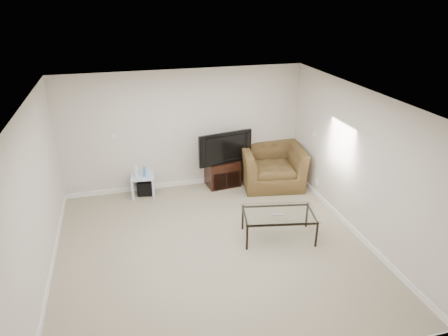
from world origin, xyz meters
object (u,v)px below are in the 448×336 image
object	(u,v)px
side_table	(143,185)
subwoofer	(145,187)
television	(223,146)
coffee_table	(278,225)
recliner	(272,160)
tv_stand	(223,173)

from	to	relation	value
side_table	subwoofer	xyz separation A→B (m)	(0.03, 0.02, -0.06)
television	subwoofer	size ratio (longest dim) A/B	3.76
subwoofer	coffee_table	size ratio (longest dim) A/B	0.24
subwoofer	coffee_table	distance (m)	3.03
subwoofer	recliner	distance (m)	2.75
subwoofer	recliner	xyz separation A→B (m)	(2.71, -0.25, 0.42)
subwoofer	coffee_table	world-z (taller)	coffee_table
tv_stand	television	xyz separation A→B (m)	(0.00, -0.03, 0.62)
television	coffee_table	size ratio (longest dim) A/B	0.89
coffee_table	subwoofer	bearing A→B (deg)	132.92
recliner	television	bearing A→B (deg)	178.10
side_table	tv_stand	bearing A→B (deg)	0.00
television	recliner	xyz separation A→B (m)	(1.03, -0.20, -0.34)
side_table	subwoofer	size ratio (longest dim) A/B	1.57
subwoofer	recliner	world-z (taller)	recliner
side_table	television	bearing A→B (deg)	-0.95
subwoofer	coffee_table	xyz separation A→B (m)	(2.06, -2.22, 0.09)
tv_stand	side_table	xyz separation A→B (m)	(-1.70, 0.00, -0.06)
side_table	coffee_table	world-z (taller)	coffee_table
television	side_table	xyz separation A→B (m)	(-1.70, 0.03, -0.69)
side_table	recliner	world-z (taller)	recliner
recliner	subwoofer	bearing A→B (deg)	-176.05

